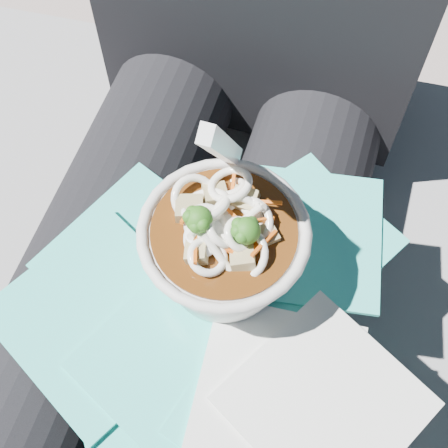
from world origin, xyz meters
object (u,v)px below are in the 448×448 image
(person_body, at_px, (207,203))
(udon_bowl, at_px, (224,245))
(plastic_bag, at_px, (211,302))
(stone_ledge, at_px, (224,281))
(lap, at_px, (179,291))

(person_body, xyz_separation_m, udon_bowl, (0.05, -0.10, 0.11))
(person_body, relative_size, plastic_bag, 2.58)
(plastic_bag, bearing_deg, person_body, 109.82)
(udon_bowl, bearing_deg, stone_ledge, 107.24)
(stone_ledge, distance_m, person_body, 0.33)
(lap, height_order, udon_bowl, udon_bowl)
(stone_ledge, bearing_deg, lap, -90.00)
(plastic_bag, bearing_deg, udon_bowl, 83.40)
(person_body, distance_m, plastic_bag, 0.14)
(stone_ledge, relative_size, plastic_bag, 2.58)
(lap, relative_size, plastic_bag, 1.24)
(lap, relative_size, udon_bowl, 2.56)
(person_body, relative_size, udon_bowl, 5.35)
(lap, distance_m, udon_bowl, 0.15)
(person_body, bearing_deg, lap, -90.00)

